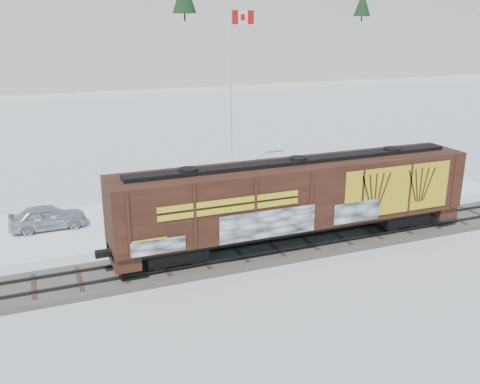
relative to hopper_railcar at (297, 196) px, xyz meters
name	(u,v)px	position (x,y,z in m)	size (l,w,h in m)	color
ground	(274,252)	(-1.27, 0.01, -2.96)	(500.00, 500.00, 0.00)	white
rail_track	(274,249)	(-1.27, 0.01, -2.81)	(50.00, 3.40, 0.43)	#59544C
parking_strip	(225,208)	(-1.27, 7.51, -2.95)	(40.00, 8.00, 0.03)	white
hillside	(57,13)	(-1.32, 139.80, 11.41)	(360.00, 110.00, 93.00)	white
hopper_railcar	(297,196)	(0.00, 0.00, 0.00)	(19.56, 3.06, 4.53)	black
flagpole	(232,116)	(2.12, 14.74, 1.84)	(2.30, 0.90, 12.74)	silver
car_silver	(47,217)	(-12.20, 7.98, -2.20)	(1.74, 4.31, 1.47)	#B2B5BA
car_white	(255,204)	(0.01, 5.52, -2.20)	(1.56, 4.46, 1.47)	silver
car_dark	(310,185)	(5.25, 7.79, -2.14)	(2.20, 5.42, 1.57)	black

